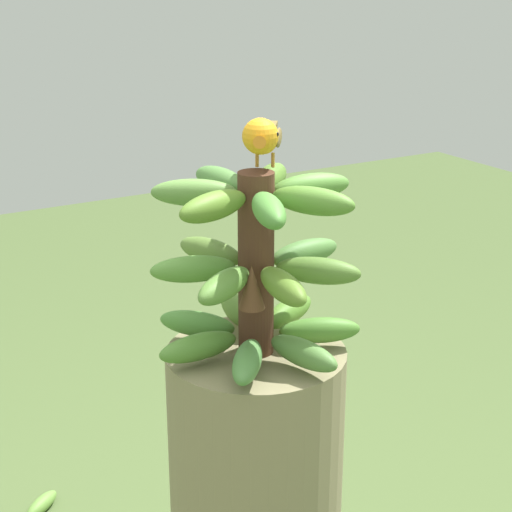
# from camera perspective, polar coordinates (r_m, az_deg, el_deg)

# --- Properties ---
(banana_bunch) EXTENTS (0.30, 0.30, 0.26)m
(banana_bunch) POSITION_cam_1_polar(r_m,az_deg,el_deg) (1.17, -0.01, -0.63)
(banana_bunch) COLOR #4C2D1E
(banana_bunch) RESTS_ON banana_tree
(perched_bird) EXTENTS (0.15, 0.12, 0.07)m
(perched_bird) POSITION_cam_1_polar(r_m,az_deg,el_deg) (1.14, 0.55, 8.01)
(perched_bird) COLOR #C68933
(perched_bird) RESTS_ON banana_bunch
(fallen_banana) EXTENTS (0.11, 0.13, 0.04)m
(fallen_banana) POSITION_cam_1_polar(r_m,az_deg,el_deg) (2.51, -14.22, -15.88)
(fallen_banana) COLOR olive
(fallen_banana) RESTS_ON ground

